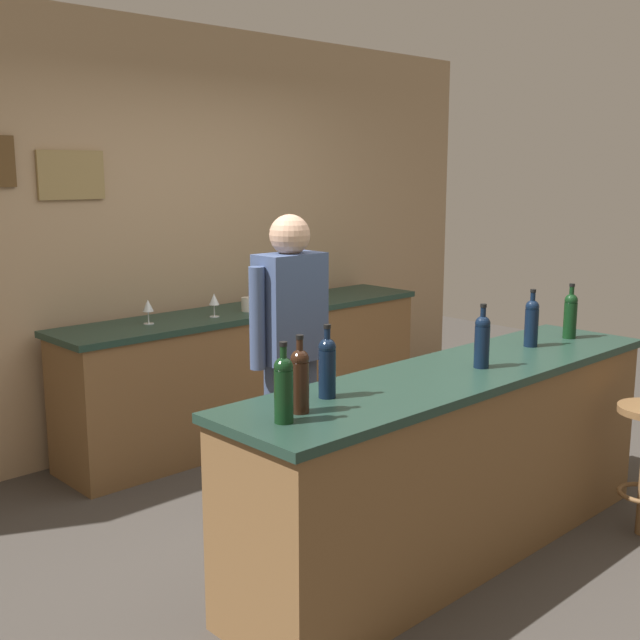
% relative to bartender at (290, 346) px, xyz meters
% --- Properties ---
extents(ground_plane, '(10.00, 10.00, 0.00)m').
position_rel_bartender_xyz_m(ground_plane, '(0.28, -0.47, -0.94)').
color(ground_plane, '#423D38').
extents(back_wall, '(6.00, 0.09, 2.80)m').
position_rel_bartender_xyz_m(back_wall, '(0.27, 1.56, 0.47)').
color(back_wall, tan).
rests_on(back_wall, ground_plane).
extents(bar_counter, '(2.57, 0.60, 0.92)m').
position_rel_bartender_xyz_m(bar_counter, '(0.28, -0.87, -0.47)').
color(bar_counter, brown).
rests_on(bar_counter, ground_plane).
extents(side_counter, '(2.83, 0.56, 0.90)m').
position_rel_bartender_xyz_m(side_counter, '(0.68, 1.18, -0.48)').
color(side_counter, brown).
rests_on(side_counter, ground_plane).
extents(bartender, '(0.52, 0.21, 1.62)m').
position_rel_bartender_xyz_m(bartender, '(0.00, 0.00, 0.00)').
color(bartender, '#384766').
rests_on(bartender, ground_plane).
extents(wine_bottle_a, '(0.07, 0.07, 0.31)m').
position_rel_bartender_xyz_m(wine_bottle_a, '(-0.82, -0.90, 0.12)').
color(wine_bottle_a, black).
rests_on(wine_bottle_a, bar_counter).
extents(wine_bottle_b, '(0.07, 0.07, 0.31)m').
position_rel_bartender_xyz_m(wine_bottle_b, '(-0.70, -0.85, 0.12)').
color(wine_bottle_b, black).
rests_on(wine_bottle_b, bar_counter).
extents(wine_bottle_c, '(0.07, 0.07, 0.31)m').
position_rel_bartender_xyz_m(wine_bottle_c, '(-0.48, -0.77, 0.12)').
color(wine_bottle_c, black).
rests_on(wine_bottle_c, bar_counter).
extents(wine_bottle_d, '(0.07, 0.07, 0.31)m').
position_rel_bartender_xyz_m(wine_bottle_d, '(0.39, -0.92, 0.12)').
color(wine_bottle_d, black).
rests_on(wine_bottle_d, bar_counter).
extents(wine_bottle_e, '(0.07, 0.07, 0.31)m').
position_rel_bartender_xyz_m(wine_bottle_e, '(0.96, -0.83, 0.12)').
color(wine_bottle_e, black).
rests_on(wine_bottle_e, bar_counter).
extents(wine_bottle_f, '(0.07, 0.07, 0.31)m').
position_rel_bartender_xyz_m(wine_bottle_f, '(1.30, -0.87, 0.12)').
color(wine_bottle_f, black).
rests_on(wine_bottle_f, bar_counter).
extents(wine_glass_a, '(0.07, 0.07, 0.16)m').
position_rel_bartender_xyz_m(wine_glass_a, '(-0.13, 1.18, 0.07)').
color(wine_glass_a, silver).
rests_on(wine_glass_a, side_counter).
extents(wine_glass_b, '(0.07, 0.07, 0.16)m').
position_rel_bartender_xyz_m(wine_glass_b, '(0.31, 1.10, 0.07)').
color(wine_glass_b, silver).
rests_on(wine_glass_b, side_counter).
extents(wine_glass_c, '(0.07, 0.07, 0.16)m').
position_rel_bartender_xyz_m(wine_glass_c, '(0.85, 1.28, 0.07)').
color(wine_glass_c, silver).
rests_on(wine_glass_c, side_counter).
extents(wine_glass_d, '(0.07, 0.07, 0.16)m').
position_rel_bartender_xyz_m(wine_glass_d, '(1.25, 1.22, 0.07)').
color(wine_glass_d, silver).
rests_on(wine_glass_d, side_counter).
extents(wine_glass_e, '(0.07, 0.07, 0.16)m').
position_rel_bartender_xyz_m(wine_glass_e, '(1.40, 1.20, 0.07)').
color(wine_glass_e, silver).
rests_on(wine_glass_e, side_counter).
extents(coffee_mug, '(0.12, 0.08, 0.09)m').
position_rel_bartender_xyz_m(coffee_mug, '(0.59, 1.11, 0.01)').
color(coffee_mug, silver).
rests_on(coffee_mug, side_counter).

